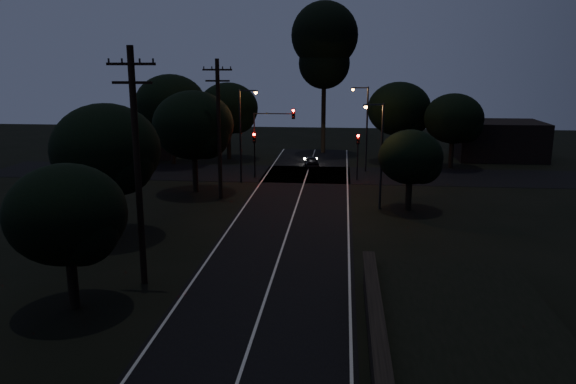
{
  "coord_description": "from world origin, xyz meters",
  "views": [
    {
      "loc": [
        3.29,
        -9.28,
        10.33
      ],
      "look_at": [
        0.0,
        24.0,
        2.5
      ],
      "focal_mm": 35.0,
      "sensor_mm": 36.0,
      "label": 1
    }
  ],
  "objects_px": {
    "utility_pole_mid": "(137,165)",
    "streetlight_b": "(365,123)",
    "signal_right": "(358,148)",
    "car": "(312,162)",
    "signal_mast": "(273,130)",
    "streetlight_c": "(379,149)",
    "streetlight_a": "(242,129)",
    "tall_pine": "(324,44)",
    "signal_left": "(254,147)",
    "utility_pole_far": "(219,127)"
  },
  "relations": [
    {
      "from": "streetlight_c",
      "to": "tall_pine",
      "type": "bearing_deg",
      "value": 100.93
    },
    {
      "from": "streetlight_a",
      "to": "streetlight_c",
      "type": "xyz_separation_m",
      "value": [
        11.14,
        -8.0,
        -0.29
      ]
    },
    {
      "from": "utility_pole_mid",
      "to": "streetlight_b",
      "type": "distance_m",
      "value": 31.15
    },
    {
      "from": "signal_right",
      "to": "car",
      "type": "bearing_deg",
      "value": 127.53
    },
    {
      "from": "utility_pole_mid",
      "to": "signal_left",
      "type": "relative_size",
      "value": 2.68
    },
    {
      "from": "signal_right",
      "to": "streetlight_a",
      "type": "bearing_deg",
      "value": -168.66
    },
    {
      "from": "signal_mast",
      "to": "streetlight_b",
      "type": "height_order",
      "value": "streetlight_b"
    },
    {
      "from": "utility_pole_mid",
      "to": "utility_pole_far",
      "type": "xyz_separation_m",
      "value": [
        0.0,
        17.0,
        -0.25
      ]
    },
    {
      "from": "streetlight_c",
      "to": "utility_pole_mid",
      "type": "bearing_deg",
      "value": -128.26
    },
    {
      "from": "signal_left",
      "to": "car",
      "type": "relative_size",
      "value": 1.24
    },
    {
      "from": "utility_pole_mid",
      "to": "signal_mast",
      "type": "bearing_deg",
      "value": 82.96
    },
    {
      "from": "streetlight_a",
      "to": "signal_mast",
      "type": "bearing_deg",
      "value": 39.77
    },
    {
      "from": "tall_pine",
      "to": "signal_left",
      "type": "xyz_separation_m",
      "value": [
        -5.6,
        -15.01,
        -9.28
      ]
    },
    {
      "from": "utility_pole_mid",
      "to": "signal_mast",
      "type": "distance_m",
      "value": 25.22
    },
    {
      "from": "utility_pole_mid",
      "to": "streetlight_b",
      "type": "height_order",
      "value": "utility_pole_mid"
    },
    {
      "from": "tall_pine",
      "to": "streetlight_a",
      "type": "bearing_deg",
      "value": -110.36
    },
    {
      "from": "tall_pine",
      "to": "signal_left",
      "type": "distance_m",
      "value": 18.52
    },
    {
      "from": "car",
      "to": "tall_pine",
      "type": "bearing_deg",
      "value": -102.15
    },
    {
      "from": "utility_pole_mid",
      "to": "signal_right",
      "type": "bearing_deg",
      "value": 67.01
    },
    {
      "from": "streetlight_c",
      "to": "signal_left",
      "type": "bearing_deg",
      "value": 136.24
    },
    {
      "from": "signal_mast",
      "to": "streetlight_a",
      "type": "relative_size",
      "value": 0.78
    },
    {
      "from": "signal_right",
      "to": "signal_mast",
      "type": "distance_m",
      "value": 7.66
    },
    {
      "from": "utility_pole_mid",
      "to": "streetlight_b",
      "type": "bearing_deg",
      "value": 68.7
    },
    {
      "from": "streetlight_b",
      "to": "signal_right",
      "type": "bearing_deg",
      "value": -100.0
    },
    {
      "from": "utility_pole_far",
      "to": "signal_left",
      "type": "xyz_separation_m",
      "value": [
        1.4,
        7.99,
        -2.65
      ]
    },
    {
      "from": "signal_mast",
      "to": "utility_pole_far",
      "type": "bearing_deg",
      "value": -111.11
    },
    {
      "from": "signal_right",
      "to": "car",
      "type": "height_order",
      "value": "signal_right"
    },
    {
      "from": "utility_pole_mid",
      "to": "tall_pine",
      "type": "bearing_deg",
      "value": 80.07
    },
    {
      "from": "streetlight_c",
      "to": "car",
      "type": "distance_m",
      "value": 17.07
    },
    {
      "from": "streetlight_b",
      "to": "streetlight_c",
      "type": "bearing_deg",
      "value": -87.86
    },
    {
      "from": "streetlight_c",
      "to": "signal_mast",
      "type": "bearing_deg",
      "value": 131.19
    },
    {
      "from": "signal_right",
      "to": "streetlight_b",
      "type": "height_order",
      "value": "streetlight_b"
    },
    {
      "from": "tall_pine",
      "to": "signal_mast",
      "type": "distance_m",
      "value": 17.35
    },
    {
      "from": "utility_pole_mid",
      "to": "utility_pole_far",
      "type": "bearing_deg",
      "value": 90.0
    },
    {
      "from": "streetlight_b",
      "to": "streetlight_c",
      "type": "distance_m",
      "value": 14.01
    },
    {
      "from": "streetlight_a",
      "to": "car",
      "type": "height_order",
      "value": "streetlight_a"
    },
    {
      "from": "utility_pole_mid",
      "to": "streetlight_c",
      "type": "xyz_separation_m",
      "value": [
        11.83,
        15.0,
        -1.39
      ]
    },
    {
      "from": "tall_pine",
      "to": "streetlight_b",
      "type": "distance_m",
      "value": 13.98
    },
    {
      "from": "signal_mast",
      "to": "utility_pole_mid",
      "type": "bearing_deg",
      "value": -97.04
    },
    {
      "from": "signal_left",
      "to": "streetlight_c",
      "type": "bearing_deg",
      "value": -43.76
    },
    {
      "from": "tall_pine",
      "to": "streetlight_c",
      "type": "relative_size",
      "value": 2.24
    },
    {
      "from": "streetlight_c",
      "to": "streetlight_b",
      "type": "bearing_deg",
      "value": 92.14
    },
    {
      "from": "car",
      "to": "streetlight_b",
      "type": "bearing_deg",
      "value": 154.3
    },
    {
      "from": "signal_left",
      "to": "car",
      "type": "bearing_deg",
      "value": 49.67
    },
    {
      "from": "utility_pole_mid",
      "to": "streetlight_b",
      "type": "relative_size",
      "value": 1.38
    },
    {
      "from": "signal_right",
      "to": "streetlight_c",
      "type": "height_order",
      "value": "streetlight_c"
    },
    {
      "from": "utility_pole_far",
      "to": "signal_left",
      "type": "height_order",
      "value": "utility_pole_far"
    },
    {
      "from": "utility_pole_far",
      "to": "signal_mast",
      "type": "bearing_deg",
      "value": 68.89
    },
    {
      "from": "tall_pine",
      "to": "utility_pole_mid",
      "type": "bearing_deg",
      "value": -99.93
    },
    {
      "from": "streetlight_a",
      "to": "streetlight_b",
      "type": "bearing_deg",
      "value": 29.48
    }
  ]
}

